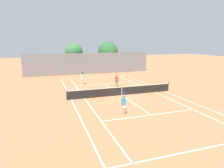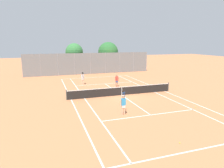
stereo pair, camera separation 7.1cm
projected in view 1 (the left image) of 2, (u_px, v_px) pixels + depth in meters
ground_plane at (122, 95)px, 21.97m from camera, size 120.00×120.00×0.00m
court_line_markings at (122, 95)px, 21.97m from camera, size 11.10×23.90×0.01m
tennis_net at (122, 91)px, 21.86m from camera, size 12.00×0.10×1.07m
player_near_side at (124, 104)px, 15.88m from camera, size 0.63×0.76×1.77m
player_far_left at (83, 78)px, 27.35m from camera, size 0.48×0.87×1.77m
player_far_right at (117, 80)px, 25.82m from camera, size 0.47×0.47×1.60m
loose_tennis_ball_0 at (196, 107)px, 17.88m from camera, size 0.07×0.07×0.07m
loose_tennis_ball_1 at (72, 80)px, 30.23m from camera, size 0.07×0.07×0.07m
loose_tennis_ball_2 at (180, 143)px, 11.57m from camera, size 0.07×0.07×0.07m
loose_tennis_ball_3 at (78, 94)px, 22.14m from camera, size 0.07×0.07×0.07m
loose_tennis_ball_4 at (77, 103)px, 19.12m from camera, size 0.07×0.07×0.07m
loose_tennis_ball_5 at (108, 90)px, 24.09m from camera, size 0.07×0.07×0.07m
back_fence at (90, 63)px, 36.09m from camera, size 22.85×0.08×3.81m
tree_behind_left at (74, 52)px, 38.03m from camera, size 3.32×3.32×5.50m
tree_behind_right at (109, 53)px, 38.89m from camera, size 3.89×3.89×5.73m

